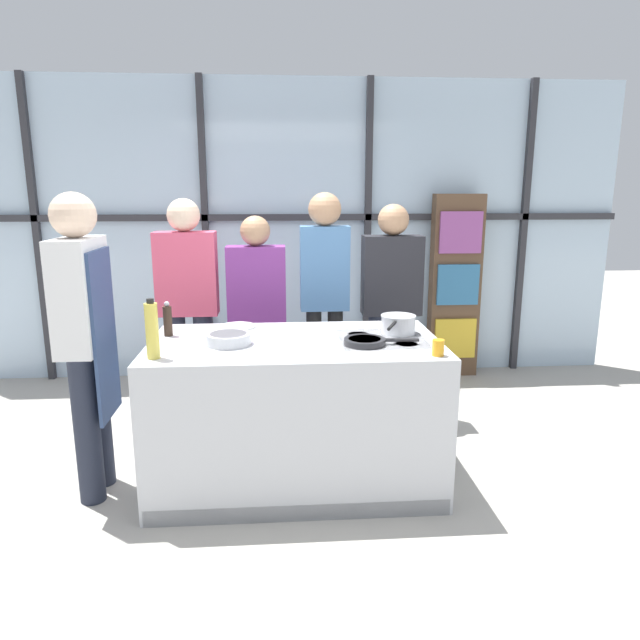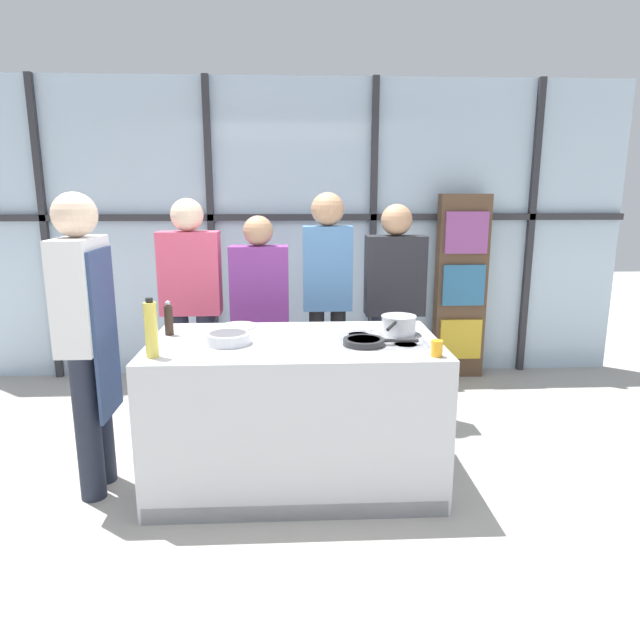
% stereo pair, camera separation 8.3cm
% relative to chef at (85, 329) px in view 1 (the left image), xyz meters
% --- Properties ---
extents(ground_plane, '(18.00, 18.00, 0.00)m').
position_rel_chef_xyz_m(ground_plane, '(1.20, 0.06, -1.02)').
color(ground_plane, '#ADA89E').
extents(back_window_wall, '(6.40, 0.10, 2.80)m').
position_rel_chef_xyz_m(back_window_wall, '(1.20, 2.25, 0.39)').
color(back_window_wall, silver).
rests_on(back_window_wall, ground_plane).
extents(bookshelf, '(0.48, 0.19, 1.76)m').
position_rel_chef_xyz_m(bookshelf, '(2.81, 2.07, -0.14)').
color(bookshelf, brown).
rests_on(bookshelf, ground_plane).
extents(demo_island, '(1.74, 0.96, 0.91)m').
position_rel_chef_xyz_m(demo_island, '(1.20, 0.06, -0.56)').
color(demo_island, silver).
rests_on(demo_island, ground_plane).
extents(chef, '(0.25, 0.46, 1.79)m').
position_rel_chef_xyz_m(chef, '(0.00, 0.00, 0.00)').
color(chef, '#232838').
rests_on(chef, ground_plane).
extents(spectator_far_left, '(0.45, 0.24, 1.73)m').
position_rel_chef_xyz_m(spectator_far_left, '(0.42, 1.06, -0.03)').
color(spectator_far_left, '#232838').
rests_on(spectator_far_left, ground_plane).
extents(spectator_center_left, '(0.44, 0.23, 1.61)m').
position_rel_chef_xyz_m(spectator_center_left, '(0.94, 1.06, -0.11)').
color(spectator_center_left, black).
rests_on(spectator_center_left, ground_plane).
extents(spectator_center_right, '(0.37, 0.25, 1.78)m').
position_rel_chef_xyz_m(spectator_center_right, '(1.46, 1.06, 0.04)').
color(spectator_center_right, black).
rests_on(spectator_center_right, ground_plane).
extents(spectator_far_right, '(0.46, 0.24, 1.69)m').
position_rel_chef_xyz_m(spectator_far_right, '(1.98, 1.06, -0.06)').
color(spectator_far_right, '#232838').
rests_on(spectator_far_right, ground_plane).
extents(frying_pan, '(0.44, 0.24, 0.04)m').
position_rel_chef_xyz_m(frying_pan, '(1.61, -0.07, -0.08)').
color(frying_pan, '#232326').
rests_on(frying_pan, demo_island).
extents(saucepan, '(0.23, 0.39, 0.12)m').
position_rel_chef_xyz_m(saucepan, '(1.85, 0.18, -0.04)').
color(saucepan, silver).
rests_on(saucepan, demo_island).
extents(white_plate, '(0.23, 0.23, 0.01)m').
position_rel_chef_xyz_m(white_plate, '(0.84, 0.41, -0.10)').
color(white_plate, white).
rests_on(white_plate, demo_island).
extents(mixing_bowl, '(0.26, 0.26, 0.07)m').
position_rel_chef_xyz_m(mixing_bowl, '(0.81, -0.01, -0.07)').
color(mixing_bowl, silver).
rests_on(mixing_bowl, demo_island).
extents(oil_bottle, '(0.07, 0.07, 0.33)m').
position_rel_chef_xyz_m(oil_bottle, '(0.43, -0.26, 0.05)').
color(oil_bottle, '#E0CC4C').
rests_on(oil_bottle, demo_island).
extents(pepper_grinder, '(0.05, 0.05, 0.22)m').
position_rel_chef_xyz_m(pepper_grinder, '(0.42, 0.23, -0.00)').
color(pepper_grinder, '#332319').
rests_on(pepper_grinder, demo_island).
extents(juice_glass_near, '(0.07, 0.07, 0.09)m').
position_rel_chef_xyz_m(juice_glass_near, '(1.97, -0.32, -0.06)').
color(juice_glass_near, orange).
rests_on(juice_glass_near, demo_island).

